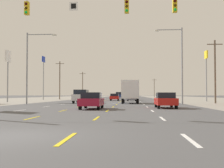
{
  "coord_description": "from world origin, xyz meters",
  "views": [
    {
      "loc": [
        3.6,
        -9.15,
        1.28
      ],
      "look_at": [
        -0.76,
        60.09,
        3.68
      ],
      "focal_mm": 48.54,
      "sensor_mm": 36.0,
      "label": 1
    }
  ],
  "objects_px": {
    "pole_sign_left_row_1": "(8,63)",
    "sedan_center_turn_nearest": "(92,100)",
    "hatchback_inner_left_distant_b": "(115,96)",
    "suv_center_turn_distant_a": "(119,95)",
    "sedan_center_turn_farther": "(115,97)",
    "suv_inner_left_midfar": "(81,96)",
    "streetlight_right_row_0": "(180,60)",
    "sedan_inner_right_far": "(132,97)",
    "box_truck_inner_right_mid": "(130,91)",
    "sedan_far_right_near": "(165,100)",
    "streetlight_left_row_0": "(30,63)",
    "hatchback_inner_right_farthest": "(130,96)",
    "pole_sign_right_row_1": "(206,65)",
    "pole_sign_left_row_2": "(43,68)"
  },
  "relations": [
    {
      "from": "hatchback_inner_right_farthest",
      "to": "suv_center_turn_distant_a",
      "type": "xyz_separation_m",
      "value": [
        -3.29,
        11.27,
        0.24
      ]
    },
    {
      "from": "sedan_inner_right_far",
      "to": "pole_sign_left_row_2",
      "type": "bearing_deg",
      "value": 153.12
    },
    {
      "from": "suv_inner_left_midfar",
      "to": "streetlight_right_row_0",
      "type": "relative_size",
      "value": 0.5
    },
    {
      "from": "sedan_far_right_near",
      "to": "hatchback_inner_right_farthest",
      "type": "bearing_deg",
      "value": 93.95
    },
    {
      "from": "hatchback_inner_right_farthest",
      "to": "pole_sign_right_row_1",
      "type": "height_order",
      "value": "pole_sign_right_row_1"
    },
    {
      "from": "suv_center_turn_distant_a",
      "to": "streetlight_right_row_0",
      "type": "xyz_separation_m",
      "value": [
        9.8,
        -51.92,
        4.62
      ]
    },
    {
      "from": "suv_center_turn_distant_a",
      "to": "pole_sign_left_row_1",
      "type": "relative_size",
      "value": 0.56
    },
    {
      "from": "sedan_far_right_near",
      "to": "hatchback_inner_right_farthest",
      "type": "height_order",
      "value": "hatchback_inner_right_farthest"
    },
    {
      "from": "sedan_center_turn_nearest",
      "to": "suv_inner_left_midfar",
      "type": "height_order",
      "value": "suv_inner_left_midfar"
    },
    {
      "from": "pole_sign_left_row_1",
      "to": "streetlight_left_row_0",
      "type": "distance_m",
      "value": 12.77
    },
    {
      "from": "pole_sign_right_row_1",
      "to": "streetlight_right_row_0",
      "type": "xyz_separation_m",
      "value": [
        -7.49,
        -16.86,
        -1.09
      ]
    },
    {
      "from": "sedan_far_right_near",
      "to": "pole_sign_right_row_1",
      "type": "relative_size",
      "value": 0.49
    },
    {
      "from": "hatchback_inner_left_distant_b",
      "to": "pole_sign_left_row_2",
      "type": "bearing_deg",
      "value": -102.87
    },
    {
      "from": "hatchback_inner_left_distant_b",
      "to": "streetlight_right_row_0",
      "type": "bearing_deg",
      "value": -82.02
    },
    {
      "from": "box_truck_inner_right_mid",
      "to": "sedan_inner_right_far",
      "type": "bearing_deg",
      "value": 89.18
    },
    {
      "from": "hatchback_inner_left_distant_b",
      "to": "sedan_far_right_near",
      "type": "bearing_deg",
      "value": -84.41
    },
    {
      "from": "suv_inner_left_midfar",
      "to": "box_truck_inner_right_mid",
      "type": "bearing_deg",
      "value": -3.94
    },
    {
      "from": "sedan_center_turn_nearest",
      "to": "hatchback_inner_right_farthest",
      "type": "relative_size",
      "value": 1.15
    },
    {
      "from": "sedan_inner_right_far",
      "to": "sedan_center_turn_farther",
      "type": "xyz_separation_m",
      "value": [
        -3.54,
        1.69,
        0.0
      ]
    },
    {
      "from": "hatchback_inner_right_farthest",
      "to": "pole_sign_right_row_1",
      "type": "relative_size",
      "value": 0.42
    },
    {
      "from": "sedan_center_turn_nearest",
      "to": "hatchback_inner_right_farthest",
      "type": "distance_m",
      "value": 53.38
    },
    {
      "from": "hatchback_inner_left_distant_b",
      "to": "streetlight_left_row_0",
      "type": "bearing_deg",
      "value": -93.82
    },
    {
      "from": "pole_sign_left_row_1",
      "to": "suv_inner_left_midfar",
      "type": "bearing_deg",
      "value": -21.28
    },
    {
      "from": "sedan_far_right_near",
      "to": "pole_sign_left_row_2",
      "type": "relative_size",
      "value": 0.43
    },
    {
      "from": "pole_sign_right_row_1",
      "to": "pole_sign_left_row_1",
      "type": "bearing_deg",
      "value": -169.34
    },
    {
      "from": "suv_center_turn_distant_a",
      "to": "streetlight_left_row_0",
      "type": "relative_size",
      "value": 0.52
    },
    {
      "from": "sedan_inner_right_far",
      "to": "hatchback_inner_right_farthest",
      "type": "height_order",
      "value": "hatchback_inner_right_farthest"
    },
    {
      "from": "sedan_far_right_near",
      "to": "hatchback_inner_left_distant_b",
      "type": "xyz_separation_m",
      "value": [
        -10.26,
        104.9,
        0.03
      ]
    },
    {
      "from": "hatchback_inner_right_farthest",
      "to": "sedan_inner_right_far",
      "type": "bearing_deg",
      "value": -88.75
    },
    {
      "from": "suv_inner_left_midfar",
      "to": "sedan_inner_right_far",
      "type": "xyz_separation_m",
      "value": [
        7.47,
        16.72,
        -0.27
      ]
    },
    {
      "from": "sedan_far_right_near",
      "to": "suv_inner_left_midfar",
      "type": "bearing_deg",
      "value": 124.22
    },
    {
      "from": "hatchback_inner_right_farthest",
      "to": "streetlight_left_row_0",
      "type": "relative_size",
      "value": 0.41
    },
    {
      "from": "hatchback_inner_left_distant_b",
      "to": "suv_center_turn_distant_a",
      "type": "bearing_deg",
      "value": -85.37
    },
    {
      "from": "pole_sign_left_row_1",
      "to": "sedan_center_turn_nearest",
      "type": "bearing_deg",
      "value": -53.19
    },
    {
      "from": "suv_center_turn_distant_a",
      "to": "streetlight_left_row_0",
      "type": "height_order",
      "value": "streetlight_left_row_0"
    },
    {
      "from": "suv_inner_left_midfar",
      "to": "pole_sign_left_row_1",
      "type": "distance_m",
      "value": 15.37
    },
    {
      "from": "streetlight_right_row_0",
      "to": "pole_sign_right_row_1",
      "type": "bearing_deg",
      "value": 66.03
    },
    {
      "from": "streetlight_left_row_0",
      "to": "hatchback_inner_left_distant_b",
      "type": "bearing_deg",
      "value": 86.18
    },
    {
      "from": "sedan_center_turn_farther",
      "to": "hatchback_inner_left_distant_b",
      "type": "xyz_separation_m",
      "value": [
        -3.61,
        70.93,
        0.03
      ]
    },
    {
      "from": "box_truck_inner_right_mid",
      "to": "pole_sign_right_row_1",
      "type": "height_order",
      "value": "pole_sign_right_row_1"
    },
    {
      "from": "suv_inner_left_midfar",
      "to": "suv_center_turn_distant_a",
      "type": "xyz_separation_m",
      "value": [
        3.77,
        46.73,
        0.0
      ]
    },
    {
      "from": "pole_sign_left_row_2",
      "to": "pole_sign_left_row_1",
      "type": "bearing_deg",
      "value": -88.81
    },
    {
      "from": "suv_inner_left_midfar",
      "to": "streetlight_left_row_0",
      "type": "bearing_deg",
      "value": -139.11
    },
    {
      "from": "sedan_center_turn_nearest",
      "to": "sedan_inner_right_far",
      "type": "distance_m",
      "value": 34.73
    },
    {
      "from": "box_truck_inner_right_mid",
      "to": "streetlight_right_row_0",
      "type": "distance_m",
      "value": 8.77
    },
    {
      "from": "pole_sign_right_row_1",
      "to": "hatchback_inner_right_farthest",
      "type": "bearing_deg",
      "value": 120.48
    },
    {
      "from": "pole_sign_left_row_1",
      "to": "sedan_far_right_near",
      "type": "bearing_deg",
      "value": -40.95
    },
    {
      "from": "hatchback_inner_left_distant_b",
      "to": "streetlight_right_row_0",
      "type": "xyz_separation_m",
      "value": [
        13.25,
        -94.53,
        4.87
      ]
    },
    {
      "from": "sedan_center_turn_nearest",
      "to": "box_truck_inner_right_mid",
      "type": "xyz_separation_m",
      "value": [
        3.34,
        17.33,
        1.08
      ]
    },
    {
      "from": "suv_inner_left_midfar",
      "to": "streetlight_right_row_0",
      "type": "xyz_separation_m",
      "value": [
        13.57,
        -5.19,
        4.62
      ]
    }
  ]
}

